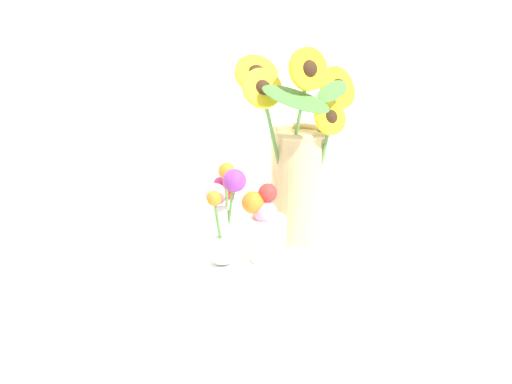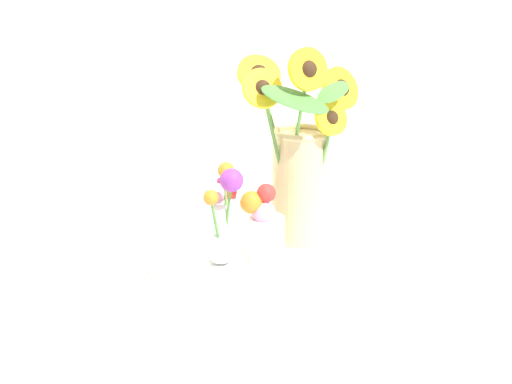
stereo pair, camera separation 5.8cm
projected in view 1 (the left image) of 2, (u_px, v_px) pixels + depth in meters
The scene contains 6 objects.
ground_plane at pixel (270, 263), 1.16m from camera, with size 6.00×6.00×0.00m, color silver.
serving_tray at pixel (256, 253), 1.18m from camera, with size 0.43×0.43×0.02m.
mason_jar_sunflowers at pixel (298, 167), 1.19m from camera, with size 0.27×0.24×0.40m.
vase_small_center at pixel (266, 226), 1.11m from camera, with size 0.08×0.07×0.15m.
vase_bulb_right at pixel (223, 221), 1.10m from camera, with size 0.09×0.11×0.19m.
vase_small_back at pixel (217, 211), 1.23m from camera, with size 0.08×0.07×0.12m.
Camera 1 is at (-0.58, -0.87, 0.52)m, focal length 42.00 mm.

